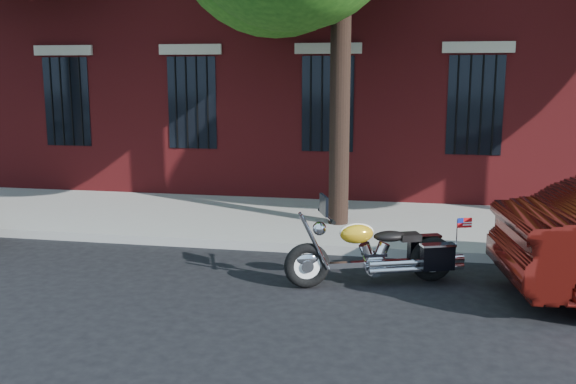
# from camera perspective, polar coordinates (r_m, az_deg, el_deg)

# --- Properties ---
(ground) EXTENTS (120.00, 120.00, 0.00)m
(ground) POSITION_cam_1_polar(r_m,az_deg,el_deg) (9.10, -0.83, -7.66)
(ground) COLOR black
(ground) RESTS_ON ground
(curb) EXTENTS (40.00, 0.16, 0.15)m
(curb) POSITION_cam_1_polar(r_m,az_deg,el_deg) (10.38, 0.74, -4.94)
(curb) COLOR gray
(curb) RESTS_ON ground
(sidewalk) EXTENTS (40.00, 3.60, 0.15)m
(sidewalk) POSITION_cam_1_polar(r_m,az_deg,el_deg) (12.18, 2.33, -2.62)
(sidewalk) COLOR gray
(sidewalk) RESTS_ON ground
(motorcycle) EXTENTS (2.46, 1.24, 1.26)m
(motorcycle) POSITION_cam_1_polar(r_m,az_deg,el_deg) (8.81, 8.17, -5.49)
(motorcycle) COLOR black
(motorcycle) RESTS_ON ground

